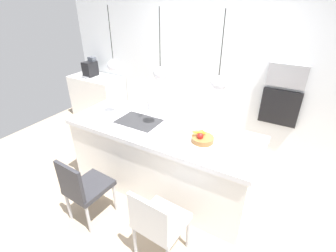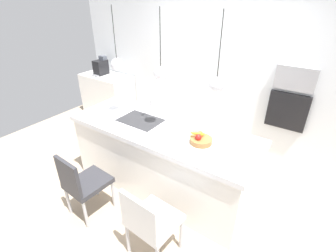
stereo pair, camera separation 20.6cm
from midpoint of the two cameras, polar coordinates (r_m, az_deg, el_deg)
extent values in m
plane|color=tan|center=(3.65, -3.06, -13.51)|extent=(6.60, 6.60, 0.00)
cube|color=white|center=(4.34, 8.69, 12.93)|extent=(6.00, 0.10, 2.60)
cube|color=white|center=(3.37, -3.26, -7.91)|extent=(2.40, 0.85, 0.89)
cube|color=white|center=(3.11, -3.49, -0.89)|extent=(2.46, 0.91, 0.06)
cube|color=#2D2D30|center=(3.28, -8.56, 1.00)|extent=(0.56, 0.40, 0.02)
cylinder|color=silver|center=(3.41, -6.23, 4.32)|extent=(0.02, 0.02, 0.22)
cylinder|color=silver|center=(3.31, -7.13, 5.40)|extent=(0.02, 0.16, 0.02)
cylinder|color=#9E6B38|center=(2.81, 5.92, -3.08)|extent=(0.25, 0.25, 0.06)
sphere|color=red|center=(2.76, 5.34, -2.35)|extent=(0.07, 0.07, 0.07)
sphere|color=orange|center=(2.82, 5.62, -1.63)|extent=(0.08, 0.08, 0.08)
ellipsoid|color=yellow|center=(2.79, 5.20, -1.43)|extent=(0.16, 0.16, 0.08)
cube|color=white|center=(5.64, -16.84, 6.51)|extent=(1.10, 0.60, 0.89)
cube|color=black|center=(5.54, -18.56, 12.37)|extent=(0.20, 0.28, 0.30)
cube|color=gray|center=(5.47, -19.63, 10.49)|extent=(0.16, 0.08, 0.02)
cube|color=#4C515B|center=(5.55, -18.22, 14.49)|extent=(0.14, 0.11, 0.08)
cube|color=#9E9EA3|center=(3.99, 24.46, 10.50)|extent=(0.54, 0.08, 0.34)
cube|color=black|center=(4.15, 23.09, 3.97)|extent=(0.56, 0.08, 0.56)
cube|color=#333338|center=(3.14, -19.55, -13.17)|extent=(0.44, 0.50, 0.06)
cube|color=#333338|center=(2.91, -23.65, -11.79)|extent=(0.39, 0.06, 0.41)
cylinder|color=#B2B2B7|center=(3.28, -14.01, -15.67)|extent=(0.04, 0.04, 0.41)
cylinder|color=#B2B2B7|center=(3.49, -18.08, -13.11)|extent=(0.04, 0.04, 0.41)
cylinder|color=#B2B2B7|center=(3.11, -19.80, -19.69)|extent=(0.04, 0.04, 0.41)
cylinder|color=#B2B2B7|center=(3.34, -23.68, -16.64)|extent=(0.04, 0.04, 0.41)
cube|color=silver|center=(2.62, -3.91, -20.95)|extent=(0.49, 0.47, 0.06)
cube|color=silver|center=(2.35, -7.28, -20.41)|extent=(0.44, 0.07, 0.39)
cylinder|color=#B2B2B7|center=(2.83, 2.36, -23.45)|extent=(0.04, 0.04, 0.43)
cylinder|color=#B2B2B7|center=(2.98, -4.64, -20.01)|extent=(0.04, 0.04, 0.43)
cylinder|color=#B2B2B7|center=(2.81, -9.94, -24.68)|extent=(0.04, 0.04, 0.43)
sphere|color=silver|center=(3.25, -14.27, 13.38)|extent=(0.16, 0.16, 0.16)
cylinder|color=black|center=(3.18, -15.12, 19.95)|extent=(0.01, 0.01, 0.60)
sphere|color=silver|center=(2.83, -3.93, 12.00)|extent=(0.16, 0.16, 0.16)
cylinder|color=black|center=(2.75, -4.20, 19.58)|extent=(0.01, 0.01, 0.60)
sphere|color=silver|center=(2.53, 9.22, 9.68)|extent=(0.16, 0.16, 0.16)
cylinder|color=black|center=(2.44, 9.93, 18.11)|extent=(0.01, 0.01, 0.60)
camera|label=1|loc=(0.10, -91.95, -1.06)|focal=26.40mm
camera|label=2|loc=(0.10, 88.05, 1.06)|focal=26.40mm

